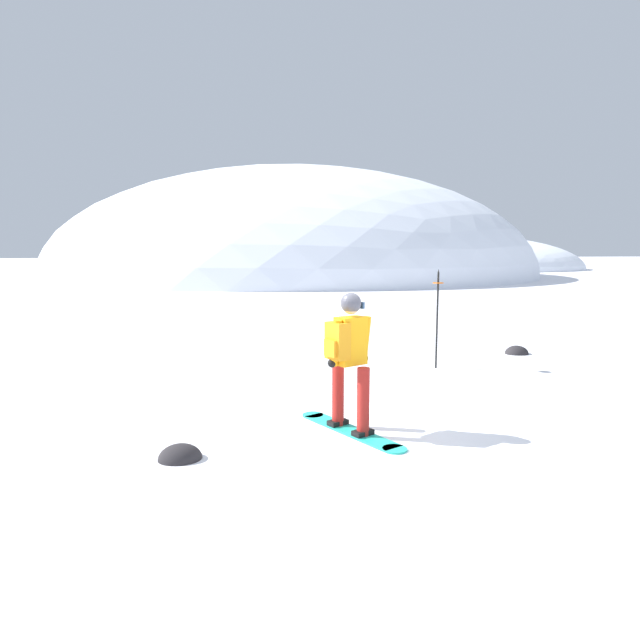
% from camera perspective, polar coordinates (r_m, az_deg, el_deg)
% --- Properties ---
extents(ground_plane, '(300.00, 300.00, 0.00)m').
position_cam_1_polar(ground_plane, '(6.71, 6.41, -12.01)').
color(ground_plane, white).
extents(ridge_peak_main, '(40.36, 36.32, 17.95)m').
position_cam_1_polar(ridge_peak_main, '(46.99, -2.59, 4.66)').
color(ridge_peak_main, white).
rests_on(ridge_peak_main, ground).
extents(ridge_peak_far, '(27.04, 24.33, 7.68)m').
position_cam_1_polar(ridge_peak_far, '(67.35, 14.98, 5.23)').
color(ridge_peak_far, white).
rests_on(ridge_peak_far, ground).
extents(snowboarder_main, '(0.96, 1.68, 1.71)m').
position_cam_1_polar(snowboarder_main, '(6.58, 3.01, -4.06)').
color(snowboarder_main, '#23B7A3').
rests_on(snowboarder_main, ground).
extents(piste_marker_near, '(0.20, 0.20, 1.87)m').
position_cam_1_polar(piste_marker_near, '(10.38, 12.19, 0.84)').
color(piste_marker_near, black).
rests_on(piste_marker_near, ground).
extents(rock_dark, '(0.51, 0.43, 0.36)m').
position_cam_1_polar(rock_dark, '(12.45, 19.90, -3.35)').
color(rock_dark, '#282628').
rests_on(rock_dark, ground).
extents(rock_mid, '(0.47, 0.40, 0.33)m').
position_cam_1_polar(rock_mid, '(6.18, -14.44, -13.93)').
color(rock_mid, '#282628').
rests_on(rock_mid, ground).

